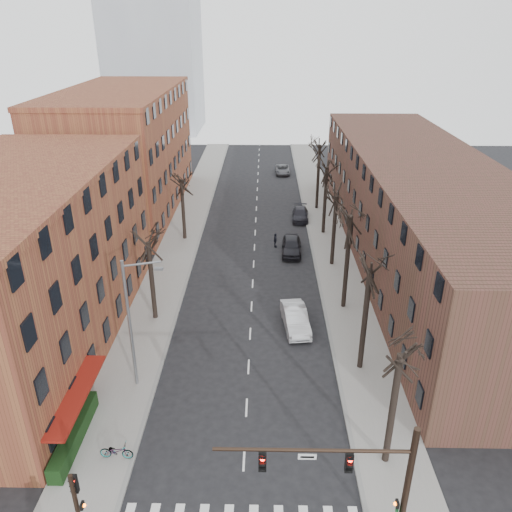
{
  "coord_description": "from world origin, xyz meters",
  "views": [
    {
      "loc": [
        1.0,
        -15.69,
        21.48
      ],
      "look_at": [
        0.35,
        21.38,
        4.0
      ],
      "focal_mm": 35.0,
      "sensor_mm": 36.0,
      "label": 1
    }
  ],
  "objects_px": {
    "silver_sedan": "(295,318)",
    "bicycle": "(116,451)",
    "parked_car_mid": "(300,214)",
    "parked_car_near": "(292,246)"
  },
  "relations": [
    {
      "from": "parked_car_mid",
      "to": "bicycle",
      "type": "distance_m",
      "value": 38.3
    },
    {
      "from": "parked_car_near",
      "to": "parked_car_mid",
      "type": "xyz_separation_m",
      "value": [
        1.5,
        9.59,
        -0.16
      ]
    },
    {
      "from": "parked_car_near",
      "to": "parked_car_mid",
      "type": "relative_size",
      "value": 1.05
    },
    {
      "from": "silver_sedan",
      "to": "bicycle",
      "type": "height_order",
      "value": "silver_sedan"
    },
    {
      "from": "silver_sedan",
      "to": "bicycle",
      "type": "bearing_deg",
      "value": -135.06
    },
    {
      "from": "parked_car_mid",
      "to": "parked_car_near",
      "type": "bearing_deg",
      "value": -95.71
    },
    {
      "from": "silver_sedan",
      "to": "parked_car_mid",
      "type": "relative_size",
      "value": 1.07
    },
    {
      "from": "parked_car_near",
      "to": "silver_sedan",
      "type": "bearing_deg",
      "value": -88.98
    },
    {
      "from": "silver_sedan",
      "to": "bicycle",
      "type": "distance_m",
      "value": 16.63
    },
    {
      "from": "parked_car_near",
      "to": "bicycle",
      "type": "xyz_separation_m",
      "value": [
        -10.64,
        -26.74,
        -0.2
      ]
    }
  ]
}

